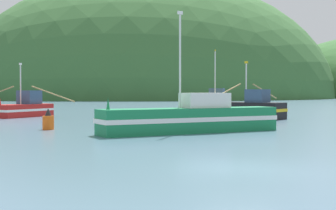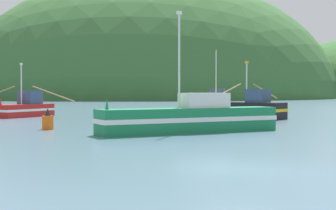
# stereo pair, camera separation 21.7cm
# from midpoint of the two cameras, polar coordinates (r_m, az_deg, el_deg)

# --- Properties ---
(ground_plane) EXTENTS (600.00, 600.00, 0.00)m
(ground_plane) POSITION_cam_midpoint_polar(r_m,az_deg,el_deg) (16.42, 8.16, -7.24)
(ground_plane) COLOR slate
(hill_far_right) EXTENTS (129.13, 103.31, 81.48)m
(hill_far_right) POSITION_cam_midpoint_polar(r_m,az_deg,el_deg) (171.02, -1.98, 0.80)
(hill_far_right) COLOR #386633
(hill_far_right) RESTS_ON ground
(fishing_boat_red) EXTENTS (9.26, 8.55, 5.21)m
(fishing_boat_red) POSITION_cam_midpoint_polar(r_m,az_deg,el_deg) (50.12, -16.38, -0.35)
(fishing_boat_red) COLOR red
(fishing_boat_red) RESTS_ON ground
(fishing_boat_green) EXTENTS (11.82, 4.26, 7.27)m
(fishing_boat_green) POSITION_cam_midpoint_polar(r_m,az_deg,el_deg) (30.00, 2.58, -1.53)
(fishing_boat_green) COLOR #197A47
(fishing_boat_green) RESTS_ON ground
(fishing_boat_yellow) EXTENTS (5.29, 6.35, 7.43)m
(fishing_boat_yellow) POSITION_cam_midpoint_polar(r_m,az_deg,el_deg) (59.28, 5.36, 0.09)
(fishing_boat_yellow) COLOR gold
(fishing_boat_yellow) RESTS_ON ground
(fishing_boat_black) EXTENTS (9.65, 7.04, 5.23)m
(fishing_boat_black) POSITION_cam_midpoint_polar(r_m,az_deg,el_deg) (45.71, 9.04, -0.41)
(fishing_boat_black) COLOR black
(fishing_boat_black) RESTS_ON ground
(channel_buoy) EXTENTS (0.74, 0.74, 1.40)m
(channel_buoy) POSITION_cam_midpoint_polar(r_m,az_deg,el_deg) (33.20, -13.80, -1.79)
(channel_buoy) COLOR #E55914
(channel_buoy) RESTS_ON ground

